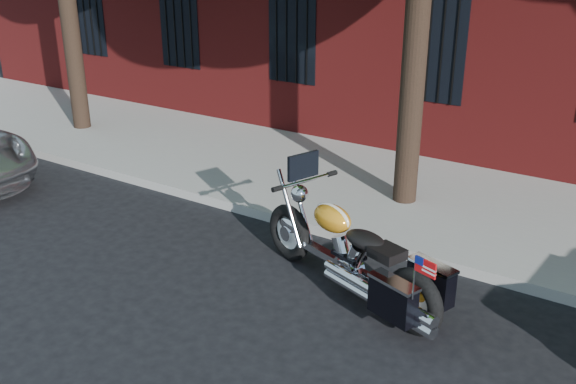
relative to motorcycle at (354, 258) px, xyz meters
The scene contains 4 objects.
ground 1.21m from the motorcycle, behind, with size 120.00×120.00×0.00m, color black.
curb 1.75m from the motorcycle, 130.15° to the left, with size 40.00×0.16×0.15m, color gray.
sidewalk 3.39m from the motorcycle, 108.98° to the left, with size 40.00×3.60×0.15m, color gray.
motorcycle is the anchor object (origin of this frame).
Camera 1 is at (4.08, -5.83, 3.98)m, focal length 40.00 mm.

